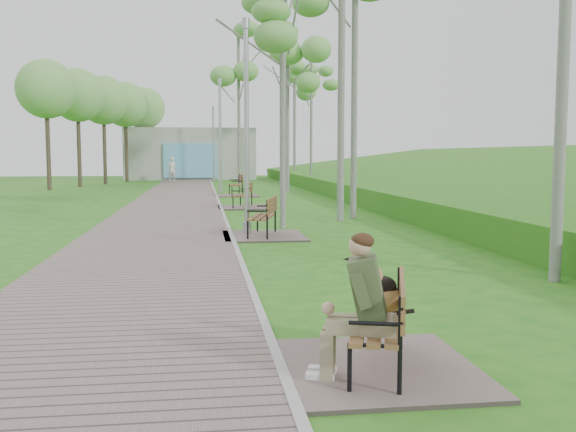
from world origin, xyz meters
TOP-DOWN VIEW (x-y plane):
  - walkway at (-1.75, 21.50)m, footprint 3.50×67.00m
  - kerb at (0.00, 21.50)m, footprint 0.10×67.00m
  - embankment at (12.00, 20.00)m, footprint 14.00×70.00m
  - building_north at (-1.50, 50.97)m, footprint 10.00×5.20m
  - bench_main at (0.80, 4.65)m, footprint 1.69×1.88m
  - bench_second at (0.72, 14.22)m, footprint 1.89×2.10m
  - bench_third at (0.80, 22.56)m, footprint 1.85×2.06m
  - bench_far at (0.91, 29.54)m, footprint 2.04×2.27m
  - lamp_post_second at (0.40, 14.78)m, footprint 0.20×0.20m
  - lamp_post_third at (0.30, 32.66)m, footprint 0.22×0.22m
  - lamp_post_far at (0.21, 46.21)m, footprint 0.21×0.21m
  - pedestrian_near at (-2.81, 46.45)m, footprint 0.73×0.57m
  - birch_mid_a at (1.44, 15.99)m, footprint 2.44×2.44m
  - birch_far_b at (3.69, 31.83)m, footprint 2.67×2.67m
  - birch_far_c at (5.51, 35.33)m, footprint 2.27×2.27m
  - birch_distant_a at (1.79, 41.58)m, footprint 2.97×2.97m
  - birch_distant_b at (5.98, 45.11)m, footprint 2.81×2.81m

SIDE VIEW (x-z plane):
  - embankment at x=12.00m, z-range -0.80..0.80m
  - walkway at x=-1.75m, z-range 0.00..0.04m
  - kerb at x=0.00m, z-range 0.00..0.05m
  - bench_third at x=0.80m, z-range -0.36..0.78m
  - bench_second at x=0.72m, z-range -0.36..0.80m
  - bench_far at x=0.91m, z-range -0.39..0.86m
  - bench_main at x=0.80m, z-range -0.33..1.15m
  - pedestrian_near at x=-2.81m, z-range 0.00..1.77m
  - building_north at x=-1.50m, z-range -0.01..3.99m
  - lamp_post_second at x=0.40m, z-range -0.17..4.99m
  - lamp_post_far at x=0.21m, z-range -0.18..5.26m
  - lamp_post_third at x=0.30m, z-range -0.19..5.62m
  - birch_mid_a at x=1.44m, z-range 2.14..9.63m
  - birch_far_b at x=3.69m, z-range 2.33..10.48m
  - birch_distant_b at x=5.98m, z-range 2.52..11.35m
  - birch_far_c at x=5.51m, z-range 2.53..11.42m
  - birch_distant_a at x=1.79m, z-range 2.97..13.39m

